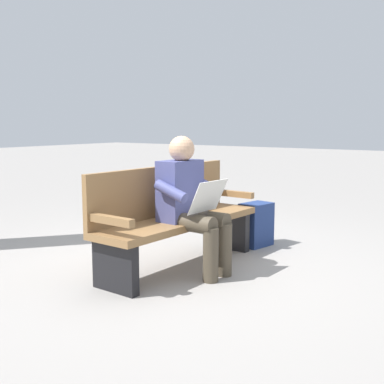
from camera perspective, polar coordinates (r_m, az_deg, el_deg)
The scene contains 4 objects.
ground_plane at distance 4.43m, azimuth -1.35°, elevation -8.80°, with size 40.00×40.00×0.00m, color gray.
bench_near at distance 4.36m, azimuth -2.10°, elevation -2.85°, with size 1.82×0.55×0.90m.
person_seated at distance 4.13m, azimuth -0.20°, elevation -1.06°, with size 0.58×0.58×1.18m.
backpack at distance 5.16m, azimuth 7.47°, elevation -3.83°, with size 0.37×0.31×0.46m.
Camera 1 is at (3.40, 2.52, 1.29)m, focal length 45.41 mm.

